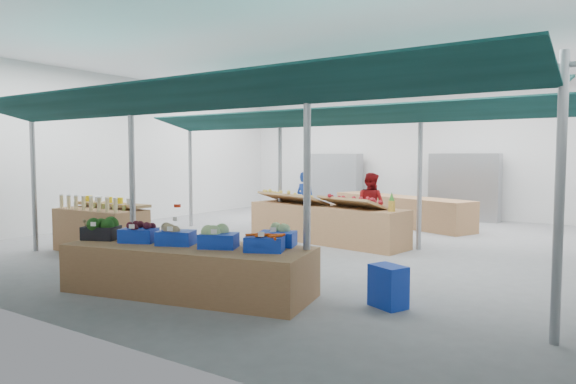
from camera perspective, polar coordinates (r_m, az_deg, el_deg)
name	(u,v)px	position (r m, az deg, el deg)	size (l,w,h in m)	color
floor	(304,242)	(11.72, 1.79, -5.54)	(13.00, 13.00, 0.00)	slate
hall	(335,128)	(12.83, 5.21, 7.13)	(13.00, 13.00, 13.00)	silver
pole_grid	(290,163)	(9.68, 0.17, 3.23)	(10.00, 4.60, 3.00)	gray
awnings	(290,111)	(9.72, 0.17, 8.95)	(9.50, 7.08, 0.30)	black
back_shelving_left	(333,183)	(18.03, 5.01, 0.99)	(2.00, 0.50, 2.00)	#B23F33
back_shelving_right	(464,187)	(16.39, 18.99, 0.49)	(2.00, 0.50, 2.00)	#B23F33
bottle_shelf	(102,228)	(11.15, -19.92, -3.83)	(1.98, 1.21, 1.15)	#8C5F3D
veg_counter	(188,270)	(7.45, -11.02, -8.47)	(3.53, 1.18, 0.69)	#8C5F3D
fruit_counter	(325,224)	(11.63, 4.18, -3.55)	(3.88, 0.92, 0.83)	#8C5F3D
far_counter	(400,211)	(14.79, 12.35, -2.05)	(4.53, 0.91, 0.82)	#8C5F3D
crate_stack	(388,286)	(6.82, 11.07, -10.25)	(0.45, 0.32, 0.54)	#1033B4
vendor_left	(305,202)	(13.13, 1.96, -1.09)	(0.57, 0.37, 1.55)	#18389F
vendor_right	(370,205)	(12.30, 9.14, -1.49)	(0.76, 0.59, 1.55)	maroon
crate_broccoli	(101,229)	(8.26, -20.05, -3.87)	(0.60, 0.52, 0.35)	black
crate_beets	(139,233)	(7.83, -16.25, -4.40)	(0.60, 0.52, 0.29)	#1033B4
crate_celeriac	(176,235)	(7.46, -12.35, -4.65)	(0.60, 0.52, 0.31)	#1033B4
crate_cabbage	(219,236)	(7.11, -7.71, -4.91)	(0.60, 0.52, 0.35)	#1033B4
crate_carrots	(265,243)	(6.81, -2.62, -5.67)	(0.60, 0.52, 0.29)	#1033B4
sparrow	(87,223)	(8.27, -21.43, -3.28)	(0.12, 0.09, 0.11)	brown
pole_ribbon	(177,207)	(8.92, -12.22, -1.64)	(0.12, 0.12, 0.28)	red
apple_heap_yellow	(292,196)	(12.09, 0.48, -0.48)	(2.02, 1.25, 0.27)	#997247
apple_heap_red	(352,200)	(11.02, 7.11, -0.94)	(1.64, 1.13, 0.27)	#997247
pineapple	(392,203)	(10.49, 11.45, -1.15)	(0.14, 0.14, 0.39)	#8C6019
crate_extra	(277,235)	(7.21, -1.19, -4.84)	(0.59, 0.50, 0.32)	#1033B4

